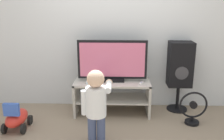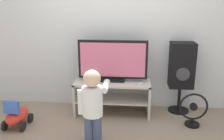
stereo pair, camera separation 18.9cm
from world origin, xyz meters
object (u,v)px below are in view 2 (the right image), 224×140
object	(u,v)px
television	(113,61)
remote_primary	(141,84)
game_console	(88,81)
speaker_tower	(182,67)
floor_fan	(193,111)
ride_on_toy	(17,116)
child	(93,101)

from	to	relation	value
television	remote_primary	world-z (taller)	television
television	game_console	bearing A→B (deg)	-164.75
game_console	remote_primary	distance (m)	0.80
speaker_tower	floor_fan	size ratio (longest dim) A/B	2.28
ride_on_toy	game_console	bearing A→B (deg)	27.89
television	remote_primary	size ratio (longest dim) A/B	8.01
television	floor_fan	distance (m)	1.38
television	child	xyz separation A→B (m)	(-0.16, -0.95, -0.27)
speaker_tower	child	bearing A→B (deg)	-138.91
game_console	remote_primary	size ratio (longest dim) A/B	1.46
child	speaker_tower	distance (m)	1.63
floor_fan	ride_on_toy	bearing A→B (deg)	-174.64
game_console	speaker_tower	distance (m)	1.46
remote_primary	child	world-z (taller)	child
floor_fan	game_console	bearing A→B (deg)	170.15
child	floor_fan	size ratio (longest dim) A/B	1.96
remote_primary	speaker_tower	bearing A→B (deg)	22.15
game_console	television	bearing A→B (deg)	15.25
child	ride_on_toy	size ratio (longest dim) A/B	2.02
television	child	bearing A→B (deg)	-99.60
child	remote_primary	bearing A→B (deg)	53.60
television	child	world-z (taller)	television
speaker_tower	ride_on_toy	world-z (taller)	speaker_tower
television	remote_primary	xyz separation A→B (m)	(0.44, -0.13, -0.30)
child	floor_fan	bearing A→B (deg)	23.46
remote_primary	game_console	bearing A→B (deg)	177.58
television	game_console	distance (m)	0.48
child	floor_fan	world-z (taller)	child
game_console	child	xyz separation A→B (m)	(0.20, -0.85, 0.02)
television	speaker_tower	size ratio (longest dim) A/B	0.94
child	ride_on_toy	world-z (taller)	child
television	ride_on_toy	xyz separation A→B (m)	(-1.31, -0.60, -0.67)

